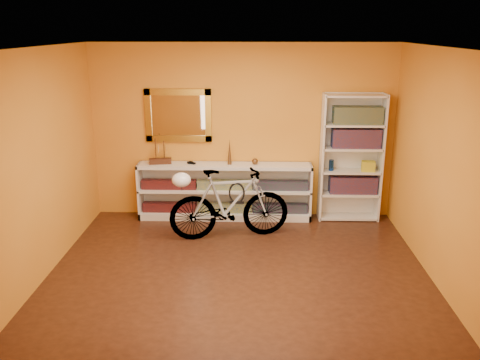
{
  "coord_description": "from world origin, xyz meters",
  "views": [
    {
      "loc": [
        0.17,
        -5.33,
        2.81
      ],
      "look_at": [
        0.0,
        0.7,
        0.95
      ],
      "focal_mm": 37.37,
      "sensor_mm": 36.0,
      "label": 1
    }
  ],
  "objects_px": {
    "console_unit": "(225,191)",
    "bookcase": "(351,158)",
    "bicycle": "(230,204)",
    "helmet": "(181,180)"
  },
  "relations": [
    {
      "from": "console_unit",
      "to": "bicycle",
      "type": "xyz_separation_m",
      "value": [
        0.11,
        -0.75,
        0.07
      ]
    },
    {
      "from": "helmet",
      "to": "bookcase",
      "type": "bearing_deg",
      "value": 20.63
    },
    {
      "from": "bicycle",
      "to": "bookcase",
      "type": "bearing_deg",
      "value": -78.15
    },
    {
      "from": "helmet",
      "to": "console_unit",
      "type": "bearing_deg",
      "value": 59.31
    },
    {
      "from": "bicycle",
      "to": "helmet",
      "type": "bearing_deg",
      "value": 90.0
    },
    {
      "from": "console_unit",
      "to": "helmet",
      "type": "distance_m",
      "value": 1.11
    },
    {
      "from": "console_unit",
      "to": "bookcase",
      "type": "relative_size",
      "value": 1.37
    },
    {
      "from": "bookcase",
      "to": "bicycle",
      "type": "xyz_separation_m",
      "value": [
        -1.76,
        -0.77,
        -0.45
      ]
    },
    {
      "from": "console_unit",
      "to": "bookcase",
      "type": "distance_m",
      "value": 1.95
    },
    {
      "from": "bicycle",
      "to": "helmet",
      "type": "height_order",
      "value": "bicycle"
    }
  ]
}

